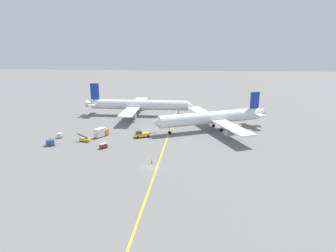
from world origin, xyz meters
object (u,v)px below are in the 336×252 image
gse_baggage_cart_near_cluster (60,135)px  gse_container_dolly_flat (50,142)px  pushback_tug (142,134)px  airliner_being_pushed (212,118)px  ground_crew_ramp_agent_by_cones (152,161)px  gse_belt_loader_portside (85,139)px  gse_catering_truck_tall (101,132)px  airliner_at_gate_left (138,105)px  gse_baggage_cart_trailing (103,146)px

gse_baggage_cart_near_cluster → gse_container_dolly_flat: (0.44, -9.20, 0.31)m
gse_baggage_cart_near_cluster → pushback_tug: bearing=5.3°
airliner_being_pushed → gse_container_dolly_flat: (-59.28, -24.65, -4.09)m
ground_crew_ramp_agent_by_cones → gse_belt_loader_portside: bearing=146.0°
gse_baggage_cart_near_cluster → gse_catering_truck_tall: (15.77, 2.49, 0.90)m
airliner_at_gate_left → gse_container_dolly_flat: size_ratio=14.26×
airliner_at_gate_left → ground_crew_ramp_agent_by_cones: bearing=-76.3°
airliner_being_pushed → pushback_tug: size_ratio=5.57×
airliner_being_pushed → gse_baggage_cart_trailing: size_ratio=15.90×
pushback_tug → gse_baggage_cart_near_cluster: pushback_tug is taller
airliner_being_pushed → gse_belt_loader_portside: (-48.30, -19.37, -4.44)m
airliner_being_pushed → gse_catering_truck_tall: size_ratio=7.77×
gse_baggage_cart_near_cluster → gse_container_dolly_flat: size_ratio=0.77×
pushback_tug → gse_baggage_cart_near_cluster: 31.96m
gse_catering_truck_tall → gse_baggage_cart_near_cluster: bearing=-171.0°
gse_belt_loader_portside → gse_container_dolly_flat: 12.18m
gse_container_dolly_flat → gse_baggage_cart_trailing: size_ratio=1.25×
airliner_being_pushed → gse_baggage_cart_near_cluster: 61.84m
airliner_being_pushed → ground_crew_ramp_agent_by_cones: airliner_being_pushed is taller
airliner_at_gate_left → gse_baggage_cart_near_cluster: bearing=-122.2°
pushback_tug → gse_container_dolly_flat: 33.66m
airliner_being_pushed → gse_container_dolly_flat: 64.33m
gse_baggage_cart_near_cluster → gse_baggage_cart_trailing: same height
airliner_at_gate_left → pushback_tug: airliner_at_gate_left is taller
gse_baggage_cart_trailing → airliner_being_pushed: bearing=33.5°
airliner_being_pushed → gse_container_dolly_flat: airliner_being_pushed is taller
gse_baggage_cart_trailing → ground_crew_ramp_agent_by_cones: gse_baggage_cart_trailing is taller
airliner_at_gate_left → gse_baggage_cart_trailing: size_ratio=17.83×
airliner_at_gate_left → gse_baggage_cart_near_cluster: (-24.31, -38.54, -4.47)m
airliner_being_pushed → gse_baggage_cart_near_cluster: airliner_being_pushed is taller
airliner_being_pushed → gse_belt_loader_portside: bearing=-158.1°
airliner_being_pushed → gse_baggage_cart_near_cluster: bearing=-165.5°
pushback_tug → gse_belt_loader_portside: 21.54m
gse_belt_loader_portside → gse_container_dolly_flat: gse_belt_loader_portside is taller
gse_catering_truck_tall → ground_crew_ramp_agent_by_cones: (23.50, -25.20, -0.92)m
airliner_at_gate_left → ground_crew_ramp_agent_by_cones: size_ratio=33.93×
gse_belt_loader_portside → gse_baggage_cart_near_cluster: 12.07m
gse_catering_truck_tall → ground_crew_ramp_agent_by_cones: 34.47m
gse_container_dolly_flat → gse_catering_truck_tall: size_ratio=0.61×
airliner_at_gate_left → gse_baggage_cart_trailing: 49.43m
airliner_at_gate_left → airliner_being_pushed: size_ratio=1.12×
gse_container_dolly_flat → gse_baggage_cart_near_cluster: bearing=92.8°
gse_belt_loader_portside → ground_crew_ramp_agent_by_cones: size_ratio=3.14×
airliner_at_gate_left → airliner_being_pushed: 42.28m
gse_catering_truck_tall → pushback_tug: bearing=1.7°
airliner_being_pushed → gse_catering_truck_tall: (-43.95, -12.96, -3.51)m
pushback_tug → ground_crew_ramp_agent_by_cones: pushback_tug is taller
airliner_at_gate_left → airliner_being_pushed: (35.41, -23.09, -0.06)m
gse_catering_truck_tall → ground_crew_ramp_agent_by_cones: bearing=-47.0°
gse_baggage_cart_trailing → gse_catering_truck_tall: (-4.66, 13.02, 0.90)m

